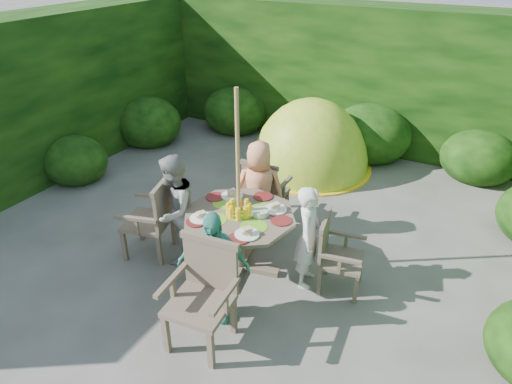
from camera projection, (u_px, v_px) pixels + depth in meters
The scene contains 13 objects.
ground at pixel (249, 239), 5.99m from camera, with size 60.00×60.00×0.00m, color #4E4B45.
hedge_enclosure at pixel (295, 118), 6.41m from camera, with size 9.00×9.00×2.50m.
patio_table at pixel (240, 223), 5.15m from camera, with size 1.54×1.54×0.91m.
parasol_pole at pixel (238, 187), 4.93m from camera, with size 0.04×0.04×2.20m, color #9C6E3E.
garden_chair_right at pixel (336, 253), 4.96m from camera, with size 0.53×0.58×0.85m.
garden_chair_left at pixel (154, 217), 5.49m from camera, with size 0.66×0.71×0.98m.
garden_chair_back at pixel (264, 190), 6.15m from camera, with size 0.55×0.50×0.91m.
garden_chair_front at pixel (203, 292), 4.28m from camera, with size 0.66×0.60×1.02m.
child_right at pixel (309, 237), 4.96m from camera, with size 0.44×0.29×1.22m, color silver.
child_left at pixel (174, 210), 5.33m from camera, with size 0.66×0.51×1.35m, color gray.
child_back at pixel (259, 190), 5.82m from camera, with size 0.64×0.41×1.30m, color #E88D5F.
child_front at pixel (213, 267), 4.49m from camera, with size 0.73×0.31×1.25m, color teal.
dome_tent at pixel (309, 167), 7.89m from camera, with size 2.38×2.38×2.41m.
Camera 1 is at (2.43, -4.30, 3.44)m, focal length 32.00 mm.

